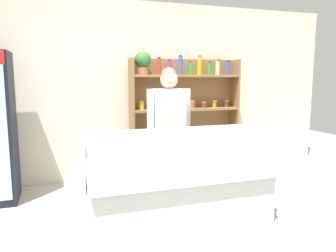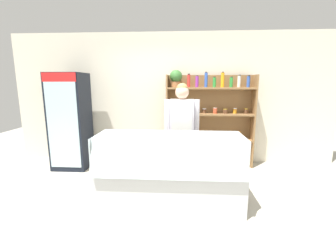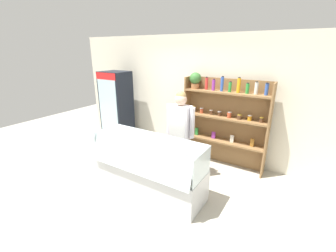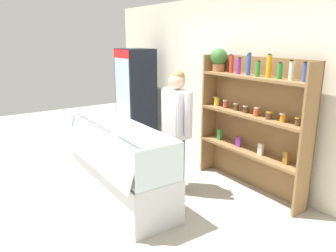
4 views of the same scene
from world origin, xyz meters
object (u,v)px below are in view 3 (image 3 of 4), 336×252
shelving_unit (222,116)px  shop_clerk (180,128)px  drinks_fridge (117,109)px  deli_display_case (149,175)px

shelving_unit → shop_clerk: shelving_unit is taller
drinks_fridge → shelving_unit: bearing=6.8°
deli_display_case → drinks_fridge: bearing=146.2°
deli_display_case → shop_clerk: (0.17, 0.78, 0.67)m
drinks_fridge → deli_display_case: bearing=-33.8°
deli_display_case → shop_clerk: shop_clerk is taller
deli_display_case → shop_clerk: 1.05m
shelving_unit → deli_display_case: shelving_unit is taller
drinks_fridge → shelving_unit: 2.70m
shelving_unit → shop_clerk: size_ratio=1.15×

